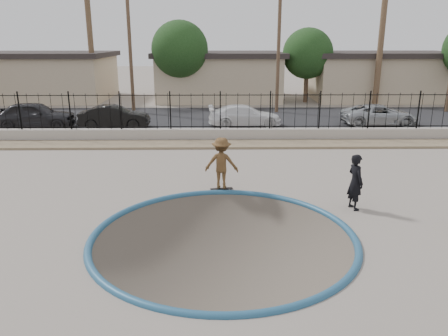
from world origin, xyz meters
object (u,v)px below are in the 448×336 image
skateboard (222,189)px  car_c (245,116)px  skater (222,166)px  car_a (35,115)px  videographer (355,182)px  car_b (115,117)px  car_d (379,115)px

skateboard → car_c: (1.47, 11.22, 0.60)m
skateboard → car_c: car_c is taller
skater → car_c: 11.32m
car_c → skater: bearing=168.8°
car_c → car_a: bearing=88.6°
videographer → car_c: videographer is taller
skater → car_b: skater is taller
car_b → car_c: 7.52m
car_a → car_c: car_a is taller
skateboard → car_a: 15.09m
skater → skateboard: size_ratio=2.21×
car_c → car_d: car_c is taller
skateboard → car_c: 11.33m
skateboard → videographer: 4.44m
videographer → car_c: (-2.54, 12.95, -0.21)m
skater → videographer: size_ratio=1.02×
car_b → videographer: bearing=-143.4°
car_b → car_d: bearing=-89.9°
skater → car_d: size_ratio=0.40×
skateboard → car_d: 14.81m
car_a → car_c: bearing=-91.0°
skater → skateboard: bearing=-83.1°
videographer → car_a: bearing=32.0°
skateboard → videographer: bearing=-33.6°
car_b → car_a: bearing=87.7°
car_a → car_b: bearing=-93.3°
car_b → car_d: car_b is taller
skater → car_a: skater is taller
skateboard → car_a: car_a is taller
skateboard → videographer: (4.01, -1.73, 0.81)m
car_a → car_c: size_ratio=1.06×
skater → car_d: skater is taller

